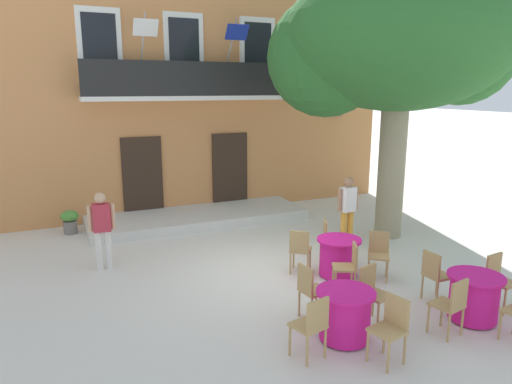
# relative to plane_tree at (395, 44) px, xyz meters

# --- Properties ---
(ground_plane) EXTENTS (120.00, 120.00, 0.00)m
(ground_plane) POSITION_rel_plane_tree_xyz_m (-3.51, -0.94, -4.59)
(ground_plane) COLOR silver
(building_facade) EXTENTS (13.00, 5.09, 7.50)m
(building_facade) POSITION_rel_plane_tree_xyz_m (-3.86, 6.05, -0.84)
(building_facade) COLOR #CC844C
(building_facade) RESTS_ON ground
(entrance_step_platform) EXTENTS (5.89, 1.97, 0.25)m
(entrance_step_platform) POSITION_rel_plane_tree_xyz_m (-3.86, 3.08, -4.46)
(entrance_step_platform) COLOR silver
(entrance_step_platform) RESTS_ON ground
(plane_tree) EXTENTS (5.65, 4.96, 6.37)m
(plane_tree) POSITION_rel_plane_tree_xyz_m (0.00, 0.00, 0.00)
(plane_tree) COLOR gray
(plane_tree) RESTS_ON ground
(cafe_table_near_tree) EXTENTS (0.86, 0.86, 0.76)m
(cafe_table_near_tree) POSITION_rel_plane_tree_xyz_m (-2.50, -1.72, -4.19)
(cafe_table_near_tree) COLOR #DB1984
(cafe_table_near_tree) RESTS_ON ground
(cafe_chair_near_tree_0) EXTENTS (0.56, 0.56, 0.91)m
(cafe_chair_near_tree_0) POSITION_rel_plane_tree_xyz_m (-1.86, -2.12, -4.06)
(cafe_chair_near_tree_0) COLOR tan
(cafe_chair_near_tree_0) RESTS_ON ground
(cafe_chair_near_tree_1) EXTENTS (0.53, 0.53, 0.91)m
(cafe_chair_near_tree_1) POSITION_rel_plane_tree_xyz_m (-2.25, -1.01, -4.06)
(cafe_chair_near_tree_1) COLOR tan
(cafe_chair_near_tree_1) RESTS_ON ground
(cafe_chair_near_tree_2) EXTENTS (0.56, 0.56, 0.91)m
(cafe_chair_near_tree_2) POSITION_rel_plane_tree_xyz_m (-3.13, -1.31, -4.06)
(cafe_chair_near_tree_2) COLOR tan
(cafe_chair_near_tree_2) RESTS_ON ground
(cafe_chair_near_tree_3) EXTENTS (0.54, 0.54, 0.91)m
(cafe_chair_near_tree_3) POSITION_rel_plane_tree_xyz_m (-2.77, -2.42, -4.06)
(cafe_chair_near_tree_3) COLOR tan
(cafe_chair_near_tree_3) RESTS_ON ground
(cafe_table_middle) EXTENTS (0.86, 0.86, 0.76)m
(cafe_table_middle) POSITION_rel_plane_tree_xyz_m (-3.76, -3.76, -4.19)
(cafe_table_middle) COLOR #DB1984
(cafe_table_middle) RESTS_ON ground
(cafe_chair_middle_0) EXTENTS (0.48, 0.48, 0.91)m
(cafe_chair_middle_0) POSITION_rel_plane_tree_xyz_m (-3.53, -4.48, -4.06)
(cafe_chair_middle_0) COLOR tan
(cafe_chair_middle_0) RESTS_ON ground
(cafe_chair_middle_1) EXTENTS (0.50, 0.50, 0.91)m
(cafe_chair_middle_1) POSITION_rel_plane_tree_xyz_m (-3.06, -3.48, -4.06)
(cafe_chair_middle_1) COLOR tan
(cafe_chair_middle_1) RESTS_ON ground
(cafe_chair_middle_2) EXTENTS (0.43, 0.43, 0.91)m
(cafe_chair_middle_2) POSITION_rel_plane_tree_xyz_m (-3.90, -3.02, -4.06)
(cafe_chair_middle_2) COLOR tan
(cafe_chair_middle_2) RESTS_ON ground
(cafe_chair_middle_3) EXTENTS (0.48, 0.48, 0.91)m
(cafe_chair_middle_3) POSITION_rel_plane_tree_xyz_m (-4.47, -4.01, -4.06)
(cafe_chair_middle_3) COLOR tan
(cafe_chair_middle_3) RESTS_ON ground
(cafe_table_front) EXTENTS (0.86, 0.86, 0.76)m
(cafe_table_front) POSITION_rel_plane_tree_xyz_m (-1.56, -4.10, -4.19)
(cafe_table_front) COLOR #DB1984
(cafe_table_front) RESTS_ON ground
(cafe_chair_front_0) EXTENTS (0.45, 0.45, 0.91)m
(cafe_chair_front_0) POSITION_rel_plane_tree_xyz_m (-0.83, -3.93, -4.06)
(cafe_chair_front_0) COLOR tan
(cafe_chair_front_0) RESTS_ON ground
(cafe_chair_front_1) EXTENTS (0.40, 0.40, 0.91)m
(cafe_chair_front_1) POSITION_rel_plane_tree_xyz_m (-1.65, -3.35, -4.06)
(cafe_chair_front_1) COLOR tan
(cafe_chair_front_1) RESTS_ON ground
(cafe_chair_front_2) EXTENTS (0.47, 0.47, 0.91)m
(cafe_chair_front_2) POSITION_rel_plane_tree_xyz_m (-2.29, -4.32, -4.06)
(cafe_chair_front_2) COLOR tan
(cafe_chair_front_2) RESTS_ON ground
(ground_planter_left) EXTENTS (0.43, 0.43, 0.60)m
(ground_planter_left) POSITION_rel_plane_tree_xyz_m (-7.15, 3.35, -4.25)
(ground_planter_left) COLOR slate
(ground_planter_left) RESTS_ON ground
(pedestrian_near_entrance) EXTENTS (0.53, 0.24, 1.59)m
(pedestrian_near_entrance) POSITION_rel_plane_tree_xyz_m (-6.64, 0.53, -3.69)
(pedestrian_near_entrance) COLOR silver
(pedestrian_near_entrance) RESTS_ON ground
(pedestrian_mid_plaza) EXTENTS (0.53, 0.27, 1.66)m
(pedestrian_mid_plaza) POSITION_rel_plane_tree_xyz_m (-1.39, -0.38, -3.65)
(pedestrian_mid_plaza) COLOR gold
(pedestrian_mid_plaza) RESTS_ON ground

